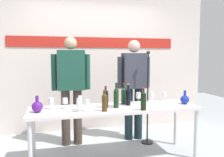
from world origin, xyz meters
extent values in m
cube|color=beige|center=(0.00, 1.50, 1.50)|extent=(4.61, 0.10, 3.00)
cube|color=red|center=(0.00, 1.44, 1.71)|extent=(3.23, 0.01, 0.20)
cube|color=silver|center=(0.00, 0.00, 0.72)|extent=(2.33, 0.66, 0.04)
cylinder|color=silver|center=(-1.11, -0.28, 0.35)|extent=(0.05, 0.05, 0.70)
cylinder|color=silver|center=(1.11, -0.28, 0.35)|extent=(0.05, 0.05, 0.70)
cylinder|color=silver|center=(-1.11, 0.28, 0.35)|extent=(0.05, 0.05, 0.70)
cylinder|color=silver|center=(1.11, 0.28, 0.35)|extent=(0.05, 0.05, 0.70)
sphere|color=#541B85|center=(-1.02, -0.05, 0.81)|extent=(0.14, 0.14, 0.14)
cylinder|color=#541B85|center=(-1.02, -0.05, 0.91)|extent=(0.04, 0.04, 0.08)
sphere|color=#172E9B|center=(1.06, -0.05, 0.80)|extent=(0.13, 0.13, 0.13)
cylinder|color=#172E9B|center=(1.06, -0.05, 0.90)|extent=(0.04, 0.04, 0.08)
cylinder|color=#40332C|center=(-0.63, 0.71, 0.45)|extent=(0.14, 0.14, 0.90)
cylinder|color=#40332C|center=(-0.44, 0.71, 0.45)|extent=(0.14, 0.14, 0.90)
cube|color=#194436|center=(-0.53, 0.71, 1.22)|extent=(0.43, 0.22, 0.64)
cylinder|color=#194436|center=(-0.80, 0.71, 1.19)|extent=(0.09, 0.09, 0.57)
cylinder|color=#194436|center=(-0.27, 0.71, 1.19)|extent=(0.09, 0.09, 0.57)
sphere|color=tan|center=(-0.53, 0.71, 1.65)|extent=(0.20, 0.20, 0.20)
cylinder|color=#16252C|center=(0.45, 0.71, 0.45)|extent=(0.14, 0.14, 0.90)
cylinder|color=#16252C|center=(0.62, 0.71, 0.45)|extent=(0.14, 0.14, 0.90)
cube|color=#343742|center=(0.53, 0.71, 1.20)|extent=(0.39, 0.22, 0.60)
cylinder|color=#343742|center=(0.29, 0.71, 1.17)|extent=(0.09, 0.09, 0.54)
cylinder|color=#343742|center=(0.78, 0.71, 1.17)|extent=(0.09, 0.09, 0.54)
sphere|color=#D8A696|center=(0.53, 0.71, 1.61)|extent=(0.21, 0.21, 0.21)
cylinder|color=black|center=(-0.13, 0.00, 0.85)|extent=(0.07, 0.07, 0.23)
cone|color=black|center=(-0.13, 0.00, 0.98)|extent=(0.07, 0.07, 0.03)
cylinder|color=black|center=(-0.13, 0.00, 1.00)|extent=(0.03, 0.03, 0.06)
cylinder|color=red|center=(-0.13, 0.00, 1.03)|extent=(0.03, 0.03, 0.02)
cylinder|color=black|center=(0.04, 0.06, 0.86)|extent=(0.06, 0.06, 0.24)
cone|color=black|center=(0.04, 0.06, 0.99)|extent=(0.06, 0.06, 0.03)
cylinder|color=black|center=(0.04, 0.06, 1.01)|extent=(0.03, 0.03, 0.07)
cylinder|color=red|center=(0.04, 0.06, 1.05)|extent=(0.03, 0.03, 0.02)
cylinder|color=black|center=(0.32, -0.27, 0.85)|extent=(0.07, 0.07, 0.22)
cone|color=black|center=(0.32, -0.27, 0.97)|extent=(0.07, 0.07, 0.03)
cylinder|color=black|center=(0.32, -0.27, 0.99)|extent=(0.02, 0.02, 0.06)
cylinder|color=#A9231F|center=(0.32, -0.27, 1.03)|extent=(0.03, 0.03, 0.02)
cylinder|color=#472E10|center=(-0.19, -0.21, 0.84)|extent=(0.07, 0.07, 0.21)
cone|color=#472E10|center=(-0.19, -0.21, 0.96)|extent=(0.07, 0.07, 0.03)
cylinder|color=#472E10|center=(-0.19, -0.21, 0.98)|extent=(0.03, 0.03, 0.06)
cylinder|color=red|center=(-0.19, -0.21, 1.01)|extent=(0.03, 0.03, 0.02)
cylinder|color=black|center=(0.22, 0.08, 0.85)|extent=(0.07, 0.07, 0.22)
cone|color=black|center=(0.22, 0.08, 0.97)|extent=(0.07, 0.07, 0.03)
cylinder|color=black|center=(0.22, 0.08, 1.00)|extent=(0.03, 0.03, 0.08)
cylinder|color=gold|center=(0.22, 0.08, 1.05)|extent=(0.03, 0.03, 0.02)
cylinder|color=black|center=(0.01, -0.04, 0.86)|extent=(0.07, 0.07, 0.24)
cone|color=black|center=(0.01, -0.04, 0.99)|extent=(0.07, 0.07, 0.03)
cylinder|color=black|center=(0.01, -0.04, 1.02)|extent=(0.03, 0.03, 0.09)
cylinder|color=black|center=(0.01, -0.04, 1.07)|extent=(0.03, 0.03, 0.02)
cylinder|color=#1A3D1E|center=(0.19, 0.18, 0.85)|extent=(0.08, 0.08, 0.21)
cone|color=#1A3D1E|center=(0.19, 0.18, 0.97)|extent=(0.08, 0.08, 0.03)
cylinder|color=#1A3D1E|center=(0.19, 0.18, 0.99)|extent=(0.02, 0.02, 0.09)
cylinder|color=red|center=(0.19, 0.18, 1.05)|extent=(0.03, 0.03, 0.02)
cylinder|color=white|center=(-0.45, 0.22, 0.74)|extent=(0.06, 0.06, 0.00)
cylinder|color=white|center=(-0.45, 0.22, 0.78)|extent=(0.01, 0.01, 0.06)
cylinder|color=white|center=(-0.45, 0.22, 0.85)|extent=(0.06, 0.06, 0.08)
cylinder|color=white|center=(-0.51, -0.15, 0.74)|extent=(0.06, 0.06, 0.00)
cylinder|color=white|center=(-0.51, -0.15, 0.77)|extent=(0.01, 0.01, 0.06)
cylinder|color=white|center=(-0.51, -0.15, 0.84)|extent=(0.06, 0.06, 0.08)
cylinder|color=white|center=(-0.41, -0.16, 0.74)|extent=(0.06, 0.06, 0.00)
cylinder|color=white|center=(-0.41, -0.16, 0.78)|extent=(0.01, 0.01, 0.08)
cylinder|color=white|center=(-0.41, -0.16, 0.86)|extent=(0.07, 0.07, 0.08)
cylinder|color=white|center=(-0.50, -0.04, 0.74)|extent=(0.06, 0.06, 0.00)
cylinder|color=white|center=(-0.50, -0.04, 0.78)|extent=(0.01, 0.01, 0.07)
cylinder|color=white|center=(-0.50, -0.04, 0.85)|extent=(0.07, 0.07, 0.08)
cylinder|color=white|center=(-0.86, 0.09, 0.74)|extent=(0.06, 0.06, 0.00)
cylinder|color=white|center=(-0.86, 0.09, 0.78)|extent=(0.01, 0.01, 0.07)
cylinder|color=white|center=(-0.86, 0.09, 0.85)|extent=(0.07, 0.07, 0.09)
cylinder|color=white|center=(-0.67, 0.09, 0.74)|extent=(0.05, 0.05, 0.00)
cylinder|color=white|center=(-0.67, 0.09, 0.78)|extent=(0.01, 0.01, 0.06)
cylinder|color=white|center=(-0.67, 0.09, 0.85)|extent=(0.07, 0.07, 0.08)
cylinder|color=white|center=(0.66, 0.24, 0.74)|extent=(0.05, 0.05, 0.00)
cylinder|color=white|center=(0.66, 0.24, 0.77)|extent=(0.01, 0.01, 0.06)
cylinder|color=white|center=(0.66, 0.24, 0.85)|extent=(0.06, 0.06, 0.09)
cylinder|color=white|center=(0.87, 0.24, 0.74)|extent=(0.06, 0.06, 0.00)
cylinder|color=white|center=(0.87, 0.24, 0.78)|extent=(0.01, 0.01, 0.07)
cylinder|color=white|center=(0.87, 0.24, 0.85)|extent=(0.06, 0.06, 0.07)
cylinder|color=white|center=(0.41, 0.17, 0.74)|extent=(0.06, 0.06, 0.00)
cylinder|color=white|center=(0.41, 0.17, 0.78)|extent=(0.01, 0.01, 0.07)
cylinder|color=white|center=(0.41, 0.17, 0.86)|extent=(0.07, 0.07, 0.09)
cylinder|color=black|center=(0.69, 0.46, 0.01)|extent=(0.20, 0.20, 0.02)
cylinder|color=black|center=(0.69, 0.46, 0.74)|extent=(0.02, 0.02, 1.47)
sphere|color=#232328|center=(0.69, 0.46, 1.50)|extent=(0.06, 0.06, 0.06)
camera|label=1|loc=(-0.85, -3.13, 1.44)|focal=38.11mm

